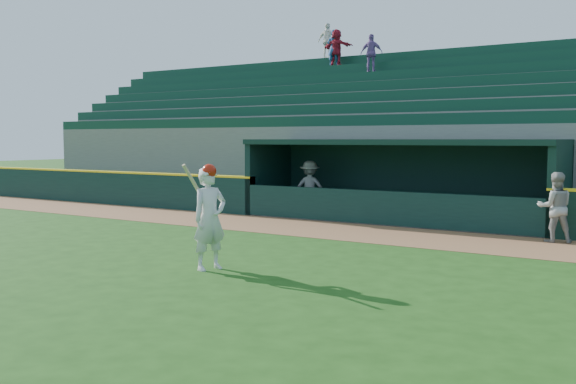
{
  "coord_description": "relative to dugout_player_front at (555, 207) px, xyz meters",
  "views": [
    {
      "loc": [
        7.55,
        -10.29,
        2.46
      ],
      "look_at": [
        0.0,
        1.6,
        1.3
      ],
      "focal_mm": 40.0,
      "sensor_mm": 36.0,
      "label": 1
    }
  ],
  "objects": [
    {
      "name": "ground",
      "position": [
        -4.79,
        -5.95,
        -0.84
      ],
      "size": [
        120.0,
        120.0,
        0.0
      ],
      "primitive_type": "plane",
      "color": "#1B4411",
      "rests_on": "ground"
    },
    {
      "name": "warning_track",
      "position": [
        -4.79,
        -1.05,
        -0.84
      ],
      "size": [
        40.0,
        3.0,
        0.01
      ],
      "primitive_type": "cube",
      "color": "brown",
      "rests_on": "ground"
    },
    {
      "name": "field_wall_left",
      "position": [
        -17.04,
        0.6,
        -0.24
      ],
      "size": [
        15.5,
        0.3,
        1.2
      ],
      "primitive_type": "cube",
      "color": "black",
      "rests_on": "ground"
    },
    {
      "name": "wall_stripe_left",
      "position": [
        -17.04,
        0.6,
        0.39
      ],
      "size": [
        15.5,
        0.32,
        0.06
      ],
      "primitive_type": "cube",
      "color": "yellow",
      "rests_on": "field_wall_left"
    },
    {
      "name": "dugout_player_front",
      "position": [
        0.0,
        0.0,
        0.0
      ],
      "size": [
        0.99,
        0.89,
        1.68
      ],
      "primitive_type": "imported",
      "rotation": [
        0.0,
        0.0,
        3.51
      ],
      "color": "#989894",
      "rests_on": "ground"
    },
    {
      "name": "dugout_player_inside",
      "position": [
        -7.84,
        1.79,
        0.04
      ],
      "size": [
        1.3,
        1.05,
        1.76
      ],
      "primitive_type": "imported",
      "rotation": [
        0.0,
        0.0,
        3.55
      ],
      "color": "gray",
      "rests_on": "ground"
    },
    {
      "name": "dugout",
      "position": [
        -4.79,
        2.05,
        0.52
      ],
      "size": [
        9.4,
        2.8,
        2.46
      ],
      "color": "slate",
      "rests_on": "ground"
    },
    {
      "name": "stands",
      "position": [
        -4.77,
        6.62,
        1.55
      ],
      "size": [
        34.5,
        6.26,
        7.49
      ],
      "color": "slate",
      "rests_on": "ground"
    },
    {
      "name": "batter_at_plate",
      "position": [
        -4.9,
        -6.93,
        0.16
      ],
      "size": [
        0.65,
        0.88,
        2.02
      ],
      "color": "silver",
      "rests_on": "ground"
    }
  ]
}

